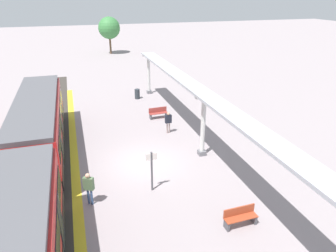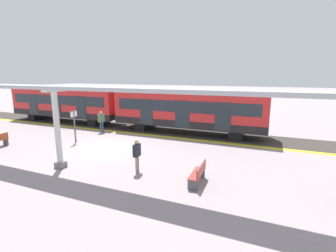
# 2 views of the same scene
# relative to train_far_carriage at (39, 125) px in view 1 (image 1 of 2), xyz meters

# --- Properties ---
(ground_plane) EXTENTS (176.00, 176.00, 0.00)m
(ground_plane) POSITION_rel_train_far_carriage_xyz_m (5.77, -3.39, -1.83)
(ground_plane) COLOR gray
(tactile_edge_strip) EXTENTS (0.48, 33.93, 0.01)m
(tactile_edge_strip) POSITION_rel_train_far_carriage_xyz_m (1.84, -3.39, -1.82)
(tactile_edge_strip) COLOR gold
(tactile_edge_strip) RESTS_ON ground
(trackbed) EXTENTS (3.20, 45.93, 0.01)m
(trackbed) POSITION_rel_train_far_carriage_xyz_m (-0.01, -3.39, -1.82)
(trackbed) COLOR #38332D
(trackbed) RESTS_ON ground
(train_far_carriage) EXTENTS (2.65, 11.86, 3.48)m
(train_far_carriage) POSITION_rel_train_far_carriage_xyz_m (0.00, 0.00, 0.00)
(train_far_carriage) COLOR red
(train_far_carriage) RESTS_ON ground
(canopy_pillar_second) EXTENTS (1.10, 0.44, 3.88)m
(canopy_pillar_second) POSITION_rel_train_far_carriage_xyz_m (9.49, -3.47, 0.14)
(canopy_pillar_second) COLOR slate
(canopy_pillar_second) RESTS_ON ground
(canopy_pillar_third) EXTENTS (1.10, 0.44, 3.88)m
(canopy_pillar_third) POSITION_rel_train_far_carriage_xyz_m (9.49, 10.02, 0.14)
(canopy_pillar_third) COLOR slate
(canopy_pillar_third) RESTS_ON ground
(canopy_beam) EXTENTS (1.20, 27.21, 0.16)m
(canopy_beam) POSITION_rel_train_far_carriage_xyz_m (9.49, -3.18, 2.13)
(canopy_beam) COLOR #A8AAB2
(canopy_beam) RESTS_ON canopy_pillar_nearest
(bench_near_end) EXTENTS (1.51, 0.48, 0.86)m
(bench_near_end) POSITION_rel_train_far_carriage_xyz_m (8.56, -9.86, -1.38)
(bench_near_end) COLOR #A04024
(bench_near_end) RESTS_ON ground
(bench_mid_platform) EXTENTS (1.52, 0.51, 0.86)m
(bench_mid_platform) POSITION_rel_train_far_carriage_xyz_m (8.57, 3.35, -1.38)
(bench_mid_platform) COLOR #953932
(bench_mid_platform) RESTS_ON ground
(trash_bin) EXTENTS (0.48, 0.48, 0.93)m
(trash_bin) POSITION_rel_train_far_carriage_xyz_m (8.00, 8.73, -1.36)
(trash_bin) COLOR #2A3137
(trash_bin) RESTS_ON ground
(platform_info_sign) EXTENTS (0.56, 0.10, 2.20)m
(platform_info_sign) POSITION_rel_train_far_carriage_xyz_m (5.58, -6.20, -0.50)
(platform_info_sign) COLOR #4C4C51
(platform_info_sign) RESTS_ON ground
(passenger_waiting_near_edge) EXTENTS (0.54, 0.43, 1.70)m
(passenger_waiting_near_edge) POSITION_rel_train_far_carriage_xyz_m (2.46, -6.43, -0.77)
(passenger_waiting_near_edge) COLOR #395684
(passenger_waiting_near_edge) RESTS_ON ground
(passenger_by_the_benches) EXTENTS (0.47, 0.23, 1.59)m
(passenger_by_the_benches) POSITION_rel_train_far_carriage_xyz_m (8.48, 0.32, -0.83)
(passenger_by_the_benches) COLOR gray
(passenger_by_the_benches) RESTS_ON ground
(tree_left_background) EXTENTS (3.48, 3.48, 5.85)m
(tree_left_background) POSITION_rel_train_far_carriage_xyz_m (8.80, 33.30, 2.27)
(tree_left_background) COLOR brown
(tree_left_background) RESTS_ON ground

